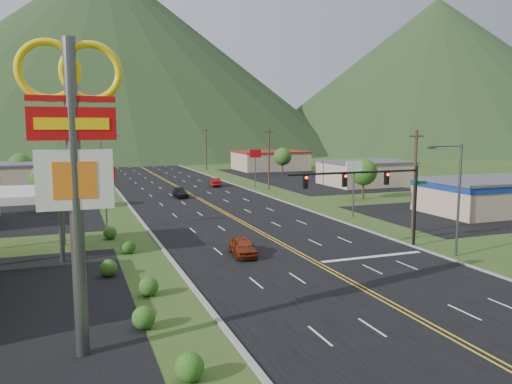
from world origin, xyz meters
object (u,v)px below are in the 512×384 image
object	(u,v)px
gas_canopy	(5,197)
car_red_near	(243,247)
car_dark_mid	(180,193)
streetlight_east	(456,192)
traffic_signal	(376,187)
streetlight_west	(103,156)
car_red_far	(215,182)
pylon_sign	(73,150)

from	to	relation	value
gas_canopy	car_red_near	bearing A→B (deg)	-18.80
car_dark_mid	streetlight_east	bearing A→B (deg)	-69.44
traffic_signal	car_red_near	world-z (taller)	traffic_signal
streetlight_west	car_red_far	size ratio (longest dim) A/B	2.09
streetlight_east	car_dark_mid	world-z (taller)	streetlight_east
streetlight_east	streetlight_west	size ratio (longest dim) A/B	1.00
pylon_sign	car_red_near	bearing A→B (deg)	48.31
traffic_signal	car_red_near	distance (m)	12.08
streetlight_east	car_red_far	size ratio (longest dim) A/B	2.09
streetlight_west	car_dark_mid	bearing A→B (deg)	-63.99
streetlight_east	car_red_far	world-z (taller)	streetlight_east
streetlight_east	gas_canopy	xyz separation A→B (m)	(-33.18, 12.00, -0.31)
streetlight_west	gas_canopy	size ratio (longest dim) A/B	0.90
gas_canopy	streetlight_east	bearing A→B (deg)	-19.88
streetlight_east	streetlight_west	xyz separation A→B (m)	(-22.86, 60.00, 0.00)
pylon_sign	car_dark_mid	world-z (taller)	pylon_sign
pylon_sign	car_red_far	size ratio (longest dim) A/B	3.26
pylon_sign	streetlight_east	distance (m)	29.58
pylon_sign	streetlight_east	size ratio (longest dim) A/B	1.56
streetlight_east	traffic_signal	bearing A→B (deg)	139.61
traffic_signal	streetlight_east	world-z (taller)	streetlight_east
pylon_sign	streetlight_west	world-z (taller)	pylon_sign
streetlight_west	car_red_near	world-z (taller)	streetlight_west
streetlight_west	car_red_near	xyz separation A→B (m)	(7.18, -53.96, -4.45)
pylon_sign	car_dark_mid	size ratio (longest dim) A/B	3.14
pylon_sign	car_red_near	world-z (taller)	pylon_sign
gas_canopy	car_red_far	xyz separation A→B (m)	(28.36, 40.13, -4.16)
streetlight_east	car_red_near	distance (m)	17.38
streetlight_west	gas_canopy	world-z (taller)	streetlight_west
streetlight_east	car_dark_mid	bearing A→B (deg)	108.26
car_dark_mid	car_red_far	xyz separation A→B (m)	(8.58, 11.52, 0.06)
streetlight_west	car_dark_mid	world-z (taller)	streetlight_west
streetlight_east	car_red_far	distance (m)	52.54
streetlight_east	car_dark_mid	size ratio (longest dim) A/B	2.02
pylon_sign	traffic_signal	size ratio (longest dim) A/B	1.07
car_dark_mid	car_red_far	distance (m)	14.36
car_red_near	car_dark_mid	size ratio (longest dim) A/B	0.97
streetlight_west	car_red_near	distance (m)	54.62
gas_canopy	car_dark_mid	xyz separation A→B (m)	(19.78, 28.61, -4.22)
traffic_signal	streetlight_west	bearing A→B (deg)	107.97
car_red_near	car_red_far	size ratio (longest dim) A/B	1.00
pylon_sign	car_dark_mid	bearing A→B (deg)	73.09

